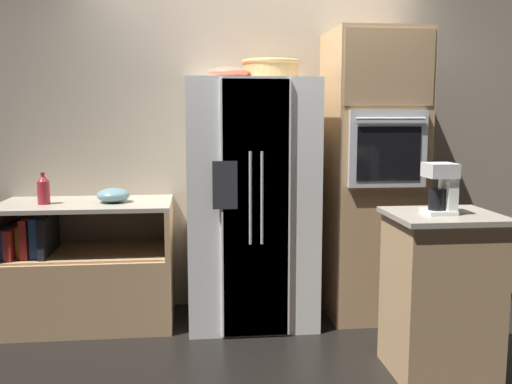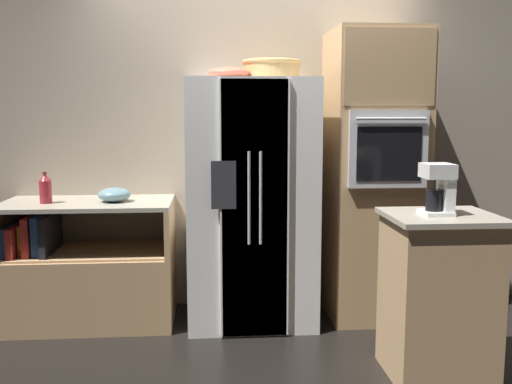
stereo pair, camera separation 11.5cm
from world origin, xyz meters
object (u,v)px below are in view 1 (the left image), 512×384
at_px(coffee_maker, 443,187).
at_px(bottle_tall, 43,189).
at_px(wall_oven, 372,175).
at_px(wicker_basket, 271,69).
at_px(fruit_bowl, 229,73).
at_px(refrigerator, 250,202).
at_px(mixing_bowl, 113,195).

bearing_deg(coffee_maker, bottle_tall, 157.45).
bearing_deg(wall_oven, wicker_basket, 175.66).
relative_size(fruit_bowl, coffee_maker, 1.04).
height_order(wall_oven, bottle_tall, wall_oven).
xyz_separation_m(fruit_bowl, bottle_tall, (-1.29, -0.03, -0.80)).
xyz_separation_m(wall_oven, fruit_bowl, (-1.06, -0.03, 0.74)).
relative_size(refrigerator, wall_oven, 0.83).
distance_m(fruit_bowl, mixing_bowl, 1.19).
xyz_separation_m(refrigerator, bottle_tall, (-1.44, -0.01, 0.12)).
relative_size(wicker_basket, bottle_tall, 1.92).
relative_size(wicker_basket, mixing_bowl, 1.85).
distance_m(refrigerator, wicker_basket, 0.97).
relative_size(wall_oven, wicker_basket, 4.97).
height_order(refrigerator, wall_oven, wall_oven).
bearing_deg(mixing_bowl, bottle_tall, -176.05).
bearing_deg(coffee_maker, mixing_bowl, 152.04).
relative_size(refrigerator, fruit_bowl, 5.86).
bearing_deg(wicker_basket, coffee_maker, -53.61).
relative_size(wall_oven, bottle_tall, 9.52).
bearing_deg(coffee_maker, wicker_basket, 126.39).
xyz_separation_m(wicker_basket, coffee_maker, (0.82, -1.12, -0.72)).
relative_size(wall_oven, mixing_bowl, 9.20).
distance_m(bottle_tall, mixing_bowl, 0.47).
height_order(wicker_basket, bottle_tall, wicker_basket).
bearing_deg(fruit_bowl, coffee_maker, -42.46).
bearing_deg(bottle_tall, wicker_basket, 4.01).
bearing_deg(wicker_basket, wall_oven, -4.34).
bearing_deg(wall_oven, fruit_bowl, -178.53).
xyz_separation_m(bottle_tall, mixing_bowl, (0.47, 0.03, -0.05)).
distance_m(refrigerator, bottle_tall, 1.44).
relative_size(bottle_tall, mixing_bowl, 0.97).
bearing_deg(coffee_maker, refrigerator, 133.99).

